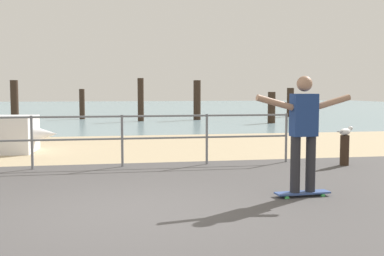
% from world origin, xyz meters
% --- Properties ---
extents(ground_plane, '(24.00, 10.00, 0.04)m').
position_xyz_m(ground_plane, '(0.00, -1.00, 0.00)').
color(ground_plane, '#474444').
rests_on(ground_plane, ground).
extents(beach_strip, '(24.00, 6.00, 0.04)m').
position_xyz_m(beach_strip, '(0.00, 7.00, 0.00)').
color(beach_strip, tan).
rests_on(beach_strip, ground).
extents(sea_surface, '(72.00, 50.00, 0.04)m').
position_xyz_m(sea_surface, '(0.00, 35.00, 0.00)').
color(sea_surface, '#75939E').
rests_on(sea_surface, ground).
extents(skateboard, '(0.81, 0.26, 0.08)m').
position_xyz_m(skateboard, '(2.66, 0.49, 0.07)').
color(skateboard, '#334C8C').
rests_on(skateboard, ground).
extents(skateboarder, '(1.45, 0.22, 1.65)m').
position_xyz_m(skateboarder, '(2.66, 0.49, 1.02)').
color(skateboarder, '#26262B').
rests_on(skateboarder, skateboard).
extents(bollard_short, '(0.18, 0.18, 0.63)m').
position_xyz_m(bollard_short, '(4.63, 2.96, 0.32)').
color(bollard_short, '#332319').
rests_on(bollard_short, ground).
extents(seagull, '(0.45, 0.28, 0.18)m').
position_xyz_m(seagull, '(4.65, 2.97, 0.71)').
color(seagull, white).
rests_on(seagull, bollard_short).
extents(groyne_post_0, '(0.35, 0.35, 2.00)m').
position_xyz_m(groyne_post_0, '(-4.27, 17.09, 1.00)').
color(groyne_post_0, '#332319').
rests_on(groyne_post_0, ground).
extents(groyne_post_1, '(0.28, 0.28, 1.60)m').
position_xyz_m(groyne_post_1, '(-1.35, 19.55, 0.80)').
color(groyne_post_1, '#332319').
rests_on(groyne_post_1, ground).
extents(groyne_post_2, '(0.30, 0.30, 2.12)m').
position_xyz_m(groyne_post_2, '(1.56, 17.33, 1.06)').
color(groyne_post_2, '#332319').
rests_on(groyne_post_2, ground).
extents(groyne_post_3, '(0.37, 0.37, 2.04)m').
position_xyz_m(groyne_post_3, '(4.48, 17.89, 1.02)').
color(groyne_post_3, '#332319').
rests_on(groyne_post_3, ground).
extents(groyne_post_4, '(0.35, 0.35, 1.46)m').
position_xyz_m(groyne_post_4, '(7.40, 14.88, 0.73)').
color(groyne_post_4, '#332319').
rests_on(groyne_post_4, ground).
extents(groyne_post_5, '(0.40, 0.40, 1.67)m').
position_xyz_m(groyne_post_5, '(10.32, 19.82, 0.83)').
color(groyne_post_5, '#332319').
rests_on(groyne_post_5, ground).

